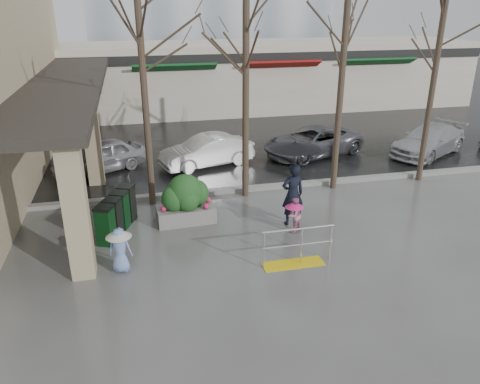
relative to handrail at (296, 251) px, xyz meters
name	(u,v)px	position (x,y,z in m)	size (l,w,h in m)	color
ground	(234,248)	(-1.36, 1.20, -0.38)	(120.00, 120.00, 0.00)	#51514F
street_asphalt	(166,99)	(-1.36, 23.20, -0.37)	(120.00, 36.00, 0.01)	black
curb	(210,192)	(-1.36, 5.20, -0.30)	(120.00, 0.30, 0.15)	gray
canopy_slab	(65,78)	(-6.16, 9.20, 3.25)	(2.80, 18.00, 0.25)	#2D2823
pillar_front	(76,210)	(-5.26, 0.70, 1.37)	(0.55, 0.55, 3.50)	tan
pillar_back	(92,138)	(-5.26, 7.20, 1.37)	(0.55, 0.55, 3.50)	tan
storefront_row	(203,77)	(0.64, 19.17, 1.64)	(34.00, 6.74, 4.00)	beige
handrail	(296,251)	(0.00, 0.00, 0.00)	(1.90, 0.50, 1.03)	yellow
tree_west	(141,46)	(-3.36, 4.80, 4.71)	(3.20, 3.20, 6.80)	#382B21
tree_midwest	(246,39)	(-0.16, 4.80, 4.86)	(3.20, 3.20, 7.00)	#382B21
tree_mideast	(344,49)	(3.14, 4.80, 4.48)	(3.20, 3.20, 6.50)	#382B21
tree_east	(441,31)	(6.64, 4.80, 5.01)	(3.20, 3.20, 7.20)	#382B21
woman	(294,176)	(0.68, 2.28, 1.18)	(1.50, 1.50, 2.62)	black
child_pink	(294,213)	(0.56, 1.77, 0.22)	(0.65, 0.62, 1.07)	#CA7B9C
child_blue	(120,246)	(-4.36, 0.68, 0.32)	(0.64, 0.64, 1.18)	#7491CE
planter	(185,199)	(-2.43, 3.18, 0.35)	(1.80, 1.04, 1.53)	gray
news_boxes	(117,214)	(-4.47, 2.97, 0.19)	(1.19, 2.05, 1.13)	#0C3614
car_a	(99,157)	(-5.19, 8.50, 0.25)	(1.49, 3.70, 1.26)	#AFAFB4
car_b	(207,151)	(-0.94, 8.26, 0.25)	(1.33, 3.82, 1.26)	white
car_c	(313,141)	(3.82, 8.64, 0.25)	(2.09, 4.53, 1.26)	slate
car_d	(429,140)	(8.88, 7.63, 0.25)	(1.77, 4.34, 1.26)	silver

